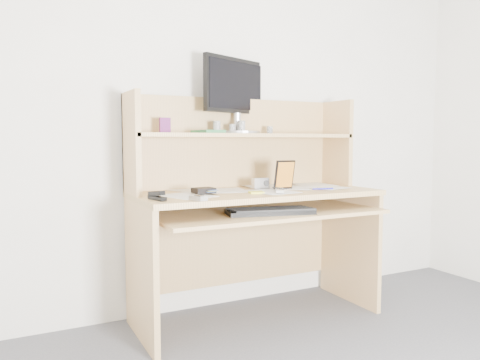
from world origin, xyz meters
name	(u,v)px	position (x,y,z in m)	size (l,w,h in m)	color
back_wall	(233,107)	(0.00, 1.80, 1.25)	(3.60, 0.04, 2.50)	white
desk	(250,199)	(0.00, 1.56, 0.69)	(1.40, 0.70, 1.30)	tan
paper_clutter	(257,190)	(0.00, 1.48, 0.75)	(1.32, 0.54, 0.01)	white
keyboard	(270,211)	(-0.04, 1.26, 0.67)	(0.49, 0.27, 0.03)	black
tv_remote	(280,190)	(0.06, 1.34, 0.76)	(0.04, 0.16, 0.02)	#AAABA6
flip_phone	(198,197)	(-0.47, 1.22, 0.77)	(0.05, 0.09, 0.02)	#B8B7BA
stapler	(157,195)	(-0.64, 1.33, 0.78)	(0.03, 0.13, 0.04)	black
wallet	(204,190)	(-0.34, 1.47, 0.77)	(0.11, 0.09, 0.03)	black
sticky_note_pad	(256,192)	(-0.06, 1.38, 0.76)	(0.08, 0.08, 0.01)	gold
digital_camera	(260,183)	(0.06, 1.55, 0.79)	(0.10, 0.04, 0.06)	#B9B8BB
game_case	(284,175)	(0.17, 1.45, 0.84)	(0.12, 0.01, 0.17)	black
blue_pen	(323,189)	(0.36, 1.33, 0.76)	(0.01, 0.01, 0.13)	#1A18B9
card_box	(165,125)	(-0.49, 1.66, 1.12)	(0.06, 0.02, 0.09)	maroon
shelf_book	(208,132)	(-0.25, 1.60, 1.09)	(0.13, 0.18, 0.02)	#2F7653
chip_stack_a	(233,129)	(-0.06, 1.67, 1.11)	(0.04, 0.04, 0.06)	black
chip_stack_b	(217,127)	(-0.16, 1.68, 1.12)	(0.05, 0.05, 0.07)	white
chip_stack_c	(270,130)	(0.20, 1.68, 1.11)	(0.04, 0.04, 0.05)	black
chip_stack_d	(242,127)	(-0.02, 1.63, 1.12)	(0.04, 0.04, 0.08)	white
monitor	(236,94)	(-0.01, 1.72, 1.33)	(0.50, 0.28, 0.46)	#B0AFB4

